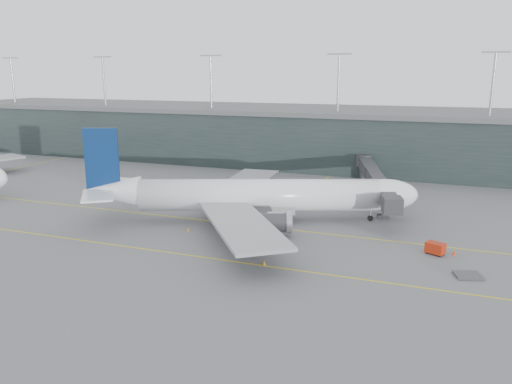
% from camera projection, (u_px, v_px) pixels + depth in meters
% --- Properties ---
extents(ground, '(320.00, 320.00, 0.00)m').
position_uv_depth(ground, '(251.00, 218.00, 87.17)').
color(ground, slate).
rests_on(ground, ground).
extents(taxiline_a, '(160.00, 0.25, 0.02)m').
position_uv_depth(taxiline_a, '(243.00, 224.00, 83.52)').
color(taxiline_a, gold).
rests_on(taxiline_a, ground).
extents(taxiline_b, '(160.00, 0.25, 0.02)m').
position_uv_depth(taxiline_b, '(200.00, 257.00, 68.94)').
color(taxiline_b, gold).
rests_on(taxiline_b, ground).
extents(taxiline_lead_main, '(0.25, 60.00, 0.02)m').
position_uv_depth(taxiline_lead_main, '(308.00, 195.00, 103.72)').
color(taxiline_lead_main, gold).
rests_on(taxiline_lead_main, ground).
extents(taxiline_lead_adj, '(0.25, 60.00, 0.02)m').
position_uv_depth(taxiline_lead_adj, '(12.00, 169.00, 130.72)').
color(taxiline_lead_adj, gold).
rests_on(taxiline_lead_adj, ground).
extents(terminal, '(240.00, 36.00, 29.00)m').
position_uv_depth(terminal, '(326.00, 136.00, 138.26)').
color(terminal, '#1E2929').
rests_on(terminal, ground).
extents(main_aircraft, '(54.95, 50.72, 15.95)m').
position_uv_depth(main_aircraft, '(256.00, 196.00, 84.48)').
color(main_aircraft, white).
rests_on(main_aircraft, ground).
extents(jet_bridge, '(12.66, 44.32, 5.96)m').
position_uv_depth(jet_bridge, '(382.00, 178.00, 98.92)').
color(jet_bridge, '#2C2C31').
rests_on(jet_bridge, ground).
extents(gse_cart, '(2.93, 2.49, 1.70)m').
position_uv_depth(gse_cart, '(435.00, 248.00, 69.70)').
color(gse_cart, '#A3220B').
rests_on(gse_cart, ground).
extents(baggage_dolly, '(3.78, 3.36, 0.32)m').
position_uv_depth(baggage_dolly, '(468.00, 275.00, 62.20)').
color(baggage_dolly, '#3B3B40').
rests_on(baggage_dolly, ground).
extents(uld_a, '(2.21, 1.80, 1.95)m').
position_uv_depth(uld_a, '(246.00, 197.00, 98.02)').
color(uld_a, '#343438').
rests_on(uld_a, ground).
extents(uld_b, '(2.58, 2.22, 2.07)m').
position_uv_depth(uld_b, '(256.00, 194.00, 99.69)').
color(uld_b, '#343438').
rests_on(uld_b, ground).
extents(uld_c, '(2.32, 2.11, 1.73)m').
position_uv_depth(uld_c, '(268.00, 200.00, 96.05)').
color(uld_c, '#343438').
rests_on(uld_c, ground).
extents(cone_nose, '(0.50, 0.50, 0.79)m').
position_uv_depth(cone_nose, '(454.00, 252.00, 69.59)').
color(cone_nose, red).
rests_on(cone_nose, ground).
extents(cone_wing_stbd, '(0.39, 0.39, 0.62)m').
position_uv_depth(cone_wing_stbd, '(264.00, 262.00, 66.06)').
color(cone_wing_stbd, orange).
rests_on(cone_wing_stbd, ground).
extents(cone_wing_port, '(0.44, 0.44, 0.69)m').
position_uv_depth(cone_wing_port, '(306.00, 203.00, 95.55)').
color(cone_wing_port, '#CB520B').
rests_on(cone_wing_port, ground).
extents(cone_tail, '(0.40, 0.40, 0.63)m').
position_uv_depth(cone_tail, '(188.00, 229.00, 80.11)').
color(cone_tail, orange).
rests_on(cone_tail, ground).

